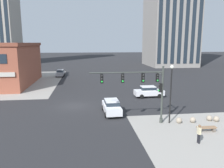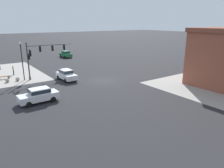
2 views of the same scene
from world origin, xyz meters
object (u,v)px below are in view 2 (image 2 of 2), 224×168
object	(u,v)px
pedestrian_with_bag	(0,65)
traffic_signal_main	(39,55)
pedestrian_by_lamp	(13,70)
car_main_northbound_far	(66,74)
bollard_sphere_curb_a	(18,79)
bollard_sphere_curb_b	(7,80)
car_main_southbound_near	(39,95)
street_lamp_corner_near	(22,57)
bench_near_signal	(4,77)
car_main_southbound_far	(66,54)

from	to	relation	value
pedestrian_with_bag	traffic_signal_main	bearing A→B (deg)	111.95
pedestrian_by_lamp	car_main_northbound_far	size ratio (longest dim) A/B	0.36
bollard_sphere_curb_a	bollard_sphere_curb_b	size ratio (longest dim) A/B	1.00
traffic_signal_main	car_main_northbound_far	distance (m)	5.42
car_main_southbound_near	car_main_northbound_far	bearing A→B (deg)	-131.77
street_lamp_corner_near	car_main_northbound_far	size ratio (longest dim) A/B	1.34
pedestrian_with_bag	pedestrian_by_lamp	world-z (taller)	pedestrian_with_bag
bollard_sphere_curb_a	bench_near_signal	size ratio (longest dim) A/B	0.33
bollard_sphere_curb_b	car_main_southbound_far	xyz separation A→B (m)	(-16.99, -17.16, 0.62)
traffic_signal_main	bollard_sphere_curb_a	bearing A→B (deg)	-8.57
bollard_sphere_curb_b	bench_near_signal	xyz separation A→B (m)	(0.09, -2.48, 0.02)
traffic_signal_main	bench_near_signal	xyz separation A→B (m)	(5.11, -3.02, -3.59)
bollard_sphere_curb_a	street_lamp_corner_near	world-z (taller)	street_lamp_corner_near
bench_near_signal	bollard_sphere_curb_a	bearing A→B (deg)	122.49
traffic_signal_main	car_main_southbound_far	xyz separation A→B (m)	(-11.98, -17.69, -3.00)
bollard_sphere_curb_a	bench_near_signal	distance (m)	2.95
traffic_signal_main	pedestrian_with_bag	xyz separation A→B (m)	(4.47, -11.10, -2.96)
bollard_sphere_curb_a	pedestrian_with_bag	size ratio (longest dim) A/B	0.36
bollard_sphere_curb_b	car_main_southbound_near	bearing A→B (deg)	97.39
pedestrian_by_lamp	car_main_southbound_far	world-z (taller)	car_main_southbound_far
pedestrian_by_lamp	car_main_southbound_far	size ratio (longest dim) A/B	0.36
bench_near_signal	car_main_southbound_far	world-z (taller)	car_main_southbound_far
bollard_sphere_curb_b	street_lamp_corner_near	xyz separation A→B (m)	(-2.47, 0.15, 3.41)
bench_near_signal	car_main_southbound_near	size ratio (longest dim) A/B	0.41
bollard_sphere_curb_a	car_main_southbound_far	size ratio (longest dim) A/B	0.14
pedestrian_by_lamp	car_main_northbound_far	bearing A→B (deg)	125.88
pedestrian_by_lamp	street_lamp_corner_near	size ratio (longest dim) A/B	0.27
bollard_sphere_curb_a	traffic_signal_main	bearing A→B (deg)	171.43
car_main_southbound_near	bench_near_signal	bearing A→B (deg)	-83.56
bollard_sphere_curb_a	street_lamp_corner_near	size ratio (longest dim) A/B	0.10
bollard_sphere_curb_a	pedestrian_by_lamp	distance (m)	4.68
traffic_signal_main	car_main_southbound_near	size ratio (longest dim) A/B	1.69
pedestrian_by_lamp	car_main_northbound_far	xyz separation A→B (m)	(-6.18, 8.54, 0.00)
pedestrian_with_bag	car_main_southbound_near	distance (m)	21.83
bollard_sphere_curb_a	car_main_southbound_far	bearing A→B (deg)	-132.08
bollard_sphere_curb_a	pedestrian_by_lamp	xyz separation A→B (m)	(-0.33, -4.63, 0.62)
bollard_sphere_curb_a	pedestrian_with_bag	bearing A→B (deg)	-84.85
car_main_northbound_far	car_main_southbound_near	distance (m)	9.83
bollard_sphere_curb_a	bench_near_signal	world-z (taller)	bollard_sphere_curb_a
traffic_signal_main	pedestrian_with_bag	distance (m)	12.33
pedestrian_with_bag	street_lamp_corner_near	distance (m)	11.23
car_main_northbound_far	car_main_southbound_far	distance (m)	22.91
bollard_sphere_curb_b	street_lamp_corner_near	size ratio (longest dim) A/B	0.10
car_main_southbound_near	car_main_southbound_far	distance (m)	32.37
bollard_sphere_curb_b	bench_near_signal	size ratio (longest dim) A/B	0.33
bollard_sphere_curb_b	car_main_southbound_far	world-z (taller)	car_main_southbound_far
traffic_signal_main	bollard_sphere_curb_a	world-z (taller)	traffic_signal_main
pedestrian_with_bag	car_main_northbound_far	xyz separation A→B (m)	(-7.47, 14.48, -0.04)
pedestrian_by_lamp	street_lamp_corner_near	xyz separation A→B (m)	(-0.64, 4.78, 2.79)
street_lamp_corner_near	car_main_northbound_far	xyz separation A→B (m)	(-5.54, 3.77, -2.79)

